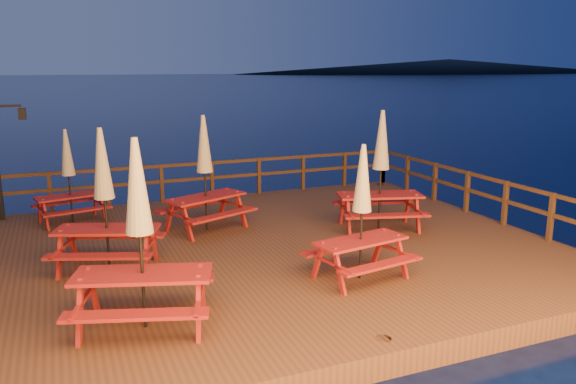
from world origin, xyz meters
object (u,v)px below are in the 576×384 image
picnic_table_1 (140,232)px  lamp_post (2,149)px  picnic_table_0 (362,210)px  picnic_table_2 (69,175)px

picnic_table_1 → lamp_post: bearing=125.1°
picnic_table_0 → picnic_table_1: bearing=177.3°
picnic_table_2 → lamp_post: bearing=134.3°
picnic_table_1 → picnic_table_2: (-0.81, 6.53, -0.28)m
lamp_post → picnic_table_0: lamp_post is taller
picnic_table_0 → picnic_table_2: size_ratio=1.07×
lamp_post → picnic_table_2: bearing=-32.4°
lamp_post → picnic_table_2: (1.48, -0.94, -0.59)m
picnic_table_2 → picnic_table_0: bearing=-65.0°
picnic_table_0 → picnic_table_1: size_ratio=0.87×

